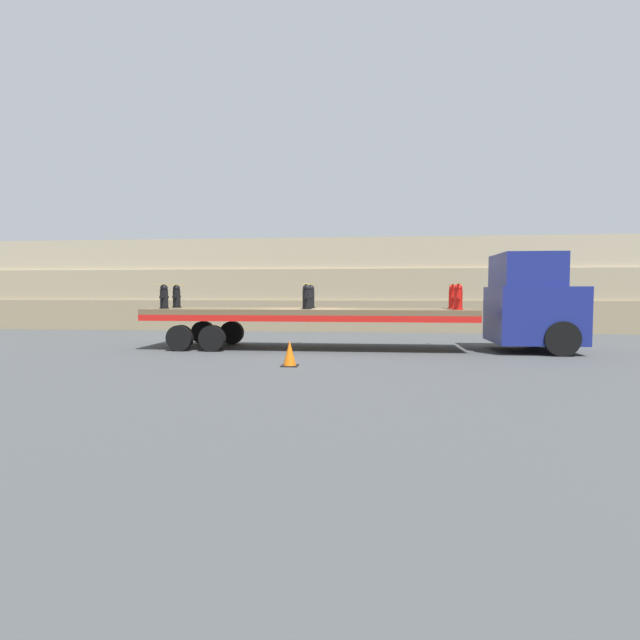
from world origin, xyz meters
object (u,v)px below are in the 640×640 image
(truck_cab, at_px, (535,304))
(traffic_cone, at_px, (290,354))
(fire_hydrant_black_far_0, at_px, (177,297))
(fire_hydrant_black_near_0, at_px, (164,297))
(flatbed_trailer, at_px, (294,315))
(fire_hydrant_red_near_2, at_px, (458,297))
(fire_hydrant_black_near_1, at_px, (307,297))
(fire_hydrant_red_far_2, at_px, (453,297))
(fire_hydrant_black_far_1, at_px, (311,297))

(truck_cab, xyz_separation_m, traffic_cone, (-7.32, -4.03, -1.21))
(truck_cab, relative_size, fire_hydrant_black_far_0, 3.85)
(traffic_cone, bearing_deg, fire_hydrant_black_near_0, 144.29)
(flatbed_trailer, relative_size, fire_hydrant_black_near_0, 13.36)
(flatbed_trailer, bearing_deg, fire_hydrant_red_near_2, -5.75)
(fire_hydrant_black_near_1, bearing_deg, fire_hydrant_red_near_2, 0.00)
(fire_hydrant_black_far_0, relative_size, traffic_cone, 1.22)
(fire_hydrant_red_far_2, bearing_deg, fire_hydrant_black_near_1, -167.45)
(fire_hydrant_black_far_0, bearing_deg, fire_hydrant_black_near_1, -12.55)
(fire_hydrant_red_far_2, bearing_deg, fire_hydrant_black_far_1, 180.00)
(flatbed_trailer, relative_size, fire_hydrant_black_far_0, 13.36)
(truck_cab, xyz_separation_m, fire_hydrant_black_near_1, (-7.34, -0.54, 0.21))
(fire_hydrant_red_near_2, relative_size, traffic_cone, 1.22)
(fire_hydrant_black_near_0, height_order, fire_hydrant_black_near_1, same)
(flatbed_trailer, bearing_deg, traffic_cone, -82.49)
(fire_hydrant_black_near_1, xyz_separation_m, fire_hydrant_red_far_2, (4.84, 1.08, 0.00))
(truck_cab, relative_size, flatbed_trailer, 0.29)
(fire_hydrant_red_far_2, height_order, traffic_cone, fire_hydrant_red_far_2)
(flatbed_trailer, bearing_deg, fire_hydrant_red_far_2, 5.75)
(fire_hydrant_black_near_0, bearing_deg, fire_hydrant_black_far_1, 12.55)
(fire_hydrant_black_near_1, bearing_deg, traffic_cone, -89.65)
(fire_hydrant_red_near_2, bearing_deg, truck_cab, 12.14)
(flatbed_trailer, distance_m, fire_hydrant_black_near_1, 0.96)
(flatbed_trailer, xyz_separation_m, fire_hydrant_black_near_1, (0.51, -0.54, 0.62))
(fire_hydrant_red_near_2, bearing_deg, traffic_cone, -144.05)
(fire_hydrant_black_near_0, height_order, fire_hydrant_black_far_1, same)
(fire_hydrant_black_near_0, relative_size, fire_hydrant_black_near_1, 1.00)
(fire_hydrant_black_near_1, relative_size, fire_hydrant_red_far_2, 1.00)
(fire_hydrant_black_near_1, distance_m, traffic_cone, 3.77)
(fire_hydrant_black_near_1, relative_size, fire_hydrant_red_near_2, 1.00)
(fire_hydrant_black_far_0, height_order, traffic_cone, fire_hydrant_black_far_0)
(fire_hydrant_black_far_1, height_order, traffic_cone, fire_hydrant_black_far_1)
(fire_hydrant_black_near_1, bearing_deg, fire_hydrant_red_far_2, 12.55)
(fire_hydrant_black_far_0, bearing_deg, flatbed_trailer, -7.09)
(fire_hydrant_black_far_0, distance_m, fire_hydrant_black_near_1, 4.96)
(fire_hydrant_black_near_0, relative_size, traffic_cone, 1.22)
(truck_cab, relative_size, fire_hydrant_red_near_2, 3.85)
(fire_hydrant_black_far_1, bearing_deg, flatbed_trailer, -133.44)
(fire_hydrant_black_near_1, distance_m, fire_hydrant_red_near_2, 4.84)
(fire_hydrant_red_near_2, height_order, fire_hydrant_red_far_2, same)
(truck_cab, bearing_deg, fire_hydrant_red_far_2, 167.86)
(flatbed_trailer, xyz_separation_m, fire_hydrant_red_near_2, (5.35, -0.54, 0.62))
(fire_hydrant_red_near_2, distance_m, fire_hydrant_red_far_2, 1.08)
(fire_hydrant_black_near_0, relative_size, fire_hydrant_red_far_2, 1.00)
(flatbed_trailer, bearing_deg, fire_hydrant_black_far_0, 172.91)
(fire_hydrant_black_near_0, xyz_separation_m, fire_hydrant_red_near_2, (9.68, 0.00, 0.00))
(fire_hydrant_black_near_0, bearing_deg, fire_hydrant_black_far_0, 90.00)
(truck_cab, bearing_deg, flatbed_trailer, 180.00)
(fire_hydrant_black_far_1, relative_size, traffic_cone, 1.22)
(fire_hydrant_black_far_0, bearing_deg, truck_cab, -2.53)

